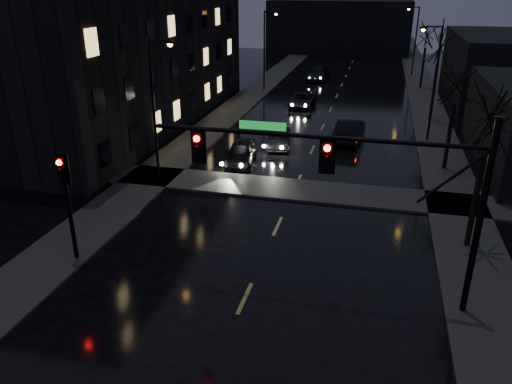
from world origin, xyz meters
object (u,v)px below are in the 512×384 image
Objects in this scene: oncoming_car_a at (241,152)px; oncoming_car_d at (318,74)px; oncoming_car_b at (279,137)px; lead_car at (350,130)px; oncoming_car_c at (302,100)px.

oncoming_car_d reaches higher than oncoming_car_a.
oncoming_car_d is (1.00, 30.01, 0.03)m from oncoming_car_a.
lead_car is at bearing 20.24° from oncoming_car_b.
oncoming_car_a reaches higher than oncoming_car_b.
oncoming_car_b is 0.90× the size of oncoming_car_c.
oncoming_car_a is at bearing -94.60° from oncoming_car_c.
oncoming_car_d is at bearing 91.77° from oncoming_car_c.
oncoming_car_d is (-0.67, 26.03, 0.08)m from oncoming_car_b.
oncoming_car_a is 9.06m from lead_car.
oncoming_car_c is (-0.30, 12.29, -0.04)m from oncoming_car_b.
oncoming_car_b reaches higher than oncoming_car_c.
oncoming_car_a is 0.82× the size of oncoming_car_d.
lead_car is (4.66, 2.49, 0.12)m from oncoming_car_b.
oncoming_car_a is at bearing -89.05° from oncoming_car_d.
oncoming_car_b is 5.29m from lead_car.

